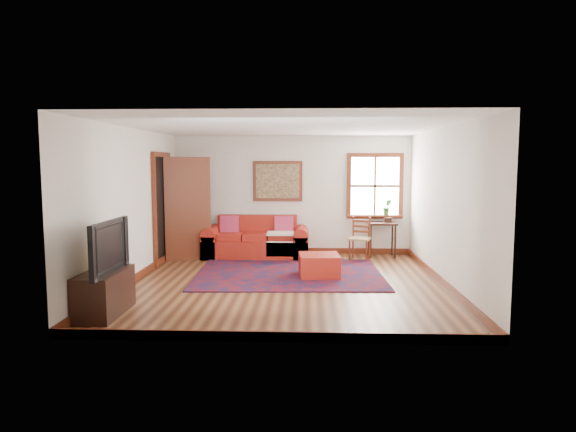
{
  "coord_description": "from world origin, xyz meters",
  "views": [
    {
      "loc": [
        0.36,
        -8.13,
        1.95
      ],
      "look_at": [
        0.01,
        0.6,
        1.03
      ],
      "focal_mm": 32.0,
      "sensor_mm": 36.0,
      "label": 1
    }
  ],
  "objects_px": {
    "red_leather_sofa": "(257,243)",
    "side_table": "(382,228)",
    "red_ottoman": "(319,265)",
    "ladder_back_chair": "(360,237)",
    "media_cabinet": "(104,293)"
  },
  "relations": [
    {
      "from": "ladder_back_chair",
      "to": "red_leather_sofa",
      "type": "bearing_deg",
      "value": 173.92
    },
    {
      "from": "side_table",
      "to": "red_ottoman",
      "type": "bearing_deg",
      "value": -124.54
    },
    {
      "from": "red_ottoman",
      "to": "ladder_back_chair",
      "type": "height_order",
      "value": "ladder_back_chair"
    },
    {
      "from": "red_leather_sofa",
      "to": "side_table",
      "type": "xyz_separation_m",
      "value": [
        2.59,
        0.11,
        0.31
      ]
    },
    {
      "from": "red_leather_sofa",
      "to": "media_cabinet",
      "type": "relative_size",
      "value": 2.1
    },
    {
      "from": "red_ottoman",
      "to": "media_cabinet",
      "type": "height_order",
      "value": "media_cabinet"
    },
    {
      "from": "side_table",
      "to": "red_leather_sofa",
      "type": "bearing_deg",
      "value": -177.55
    },
    {
      "from": "red_ottoman",
      "to": "ladder_back_chair",
      "type": "distance_m",
      "value": 1.83
    },
    {
      "from": "side_table",
      "to": "media_cabinet",
      "type": "height_order",
      "value": "side_table"
    },
    {
      "from": "red_ottoman",
      "to": "media_cabinet",
      "type": "distance_m",
      "value": 3.63
    },
    {
      "from": "side_table",
      "to": "ladder_back_chair",
      "type": "xyz_separation_m",
      "value": [
        -0.48,
        -0.34,
        -0.13
      ]
    },
    {
      "from": "ladder_back_chair",
      "to": "media_cabinet",
      "type": "distance_m",
      "value": 5.35
    },
    {
      "from": "ladder_back_chair",
      "to": "media_cabinet",
      "type": "xyz_separation_m",
      "value": [
        -3.65,
        -3.91,
        -0.18
      ]
    },
    {
      "from": "red_leather_sofa",
      "to": "side_table",
      "type": "bearing_deg",
      "value": 2.45
    },
    {
      "from": "red_ottoman",
      "to": "ladder_back_chair",
      "type": "xyz_separation_m",
      "value": [
        0.85,
        1.6,
        0.27
      ]
    }
  ]
}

